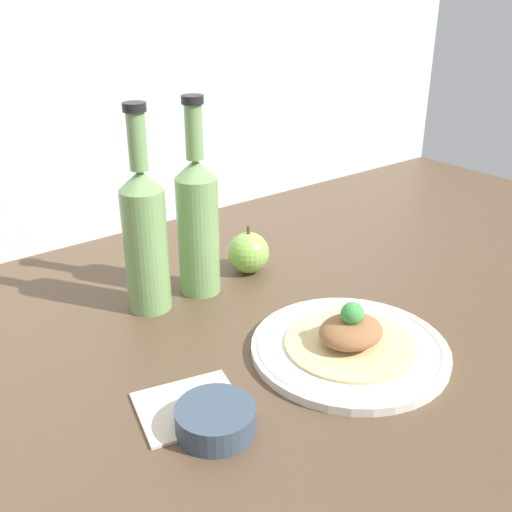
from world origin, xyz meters
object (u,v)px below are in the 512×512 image
object	(u,v)px
cider_bottle_left	(145,235)
dipping_bowl	(216,419)
cider_bottle_right	(198,221)
apple	(249,253)
plate	(350,348)
plated_food	(351,334)

from	to	relation	value
cider_bottle_left	dipping_bowl	xyz separation A→B (cm)	(-7.86, -29.63, -10.52)
cider_bottle_right	apple	bearing A→B (deg)	4.02
plate	plated_food	size ratio (longest dim) A/B	1.51
cider_bottle_left	apple	size ratio (longest dim) A/B	3.68
apple	plate	bearing A→B (deg)	-98.55
plate	dipping_bowl	xyz separation A→B (cm)	(-23.18, -1.81, 0.81)
dipping_bowl	plate	bearing A→B (deg)	4.47
plate	plated_food	distance (cm)	2.23
plated_food	apple	bearing A→B (deg)	81.45
plate	plated_food	xyz separation A→B (cm)	(0.00, -0.00, 2.23)
plated_food	dipping_bowl	bearing A→B (deg)	-175.53
cider_bottle_left	plate	bearing A→B (deg)	-61.16
cider_bottle_right	apple	size ratio (longest dim) A/B	3.68
plated_food	cider_bottle_right	world-z (taller)	cider_bottle_right
plate	dipping_bowl	distance (cm)	23.26
dipping_bowl	cider_bottle_left	bearing A→B (deg)	75.14
cider_bottle_left	apple	world-z (taller)	cider_bottle_left
cider_bottle_left	cider_bottle_right	world-z (taller)	same
cider_bottle_left	apple	xyz separation A→B (cm)	(19.61, 0.73, -8.51)
plate	apple	size ratio (longest dim) A/B	3.15
plated_food	cider_bottle_right	size ratio (longest dim) A/B	0.57
plated_food	apple	world-z (taller)	apple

